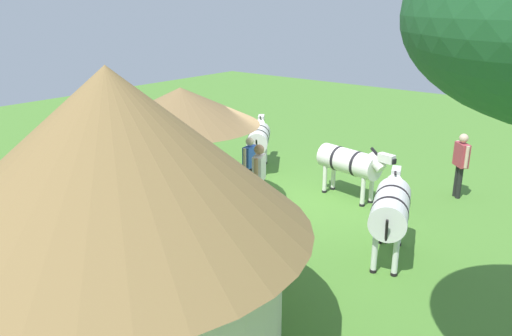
{
  "coord_description": "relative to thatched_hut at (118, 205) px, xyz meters",
  "views": [
    {
      "loc": [
        -6.59,
        9.58,
        4.79
      ],
      "look_at": [
        0.6,
        0.7,
        1.0
      ],
      "focal_mm": 35.17,
      "sensor_mm": 36.0,
      "label": 1
    }
  ],
  "objects": [
    {
      "name": "patio_chair_near_hut",
      "position": [
        4.04,
        -4.35,
        -1.68
      ],
      "size": [
        0.55,
        0.57,
        0.9
      ],
      "rotation": [
        0.0,
        0.0,
        1.19
      ],
      "color": "silver",
      "rests_on": "ground_plane"
    },
    {
      "name": "zebra_toward_hut",
      "position": [
        0.34,
        -7.15,
        -1.25
      ],
      "size": [
        2.3,
        0.9,
        1.49
      ],
      "rotation": [
        0.0,
        0.0,
        1.39
      ],
      "color": "silver",
      "rests_on": "ground_plane"
    },
    {
      "name": "guest_beside_umbrella",
      "position": [
        1.46,
        -4.87,
        -1.16
      ],
      "size": [
        0.39,
        0.57,
        1.73
      ],
      "rotation": [
        0.0,
        0.0,
        1.99
      ],
      "color": "black",
      "rests_on": "ground_plane"
    },
    {
      "name": "shade_umbrella",
      "position": [
        2.94,
        -3.91,
        0.37
      ],
      "size": [
        3.56,
        3.56,
        2.99
      ],
      "color": "#443521",
      "rests_on": "ground_plane"
    },
    {
      "name": "guest_behind_table",
      "position": [
        2.44,
        -5.71,
        -1.27
      ],
      "size": [
        0.25,
        0.56,
        1.55
      ],
      "rotation": [
        0.0,
        0.0,
        4.84
      ],
      "color": "black",
      "rests_on": "ground_plane"
    },
    {
      "name": "zebra_nearest_camera",
      "position": [
        3.62,
        -7.57,
        -1.23
      ],
      "size": [
        1.43,
        1.86,
        1.51
      ],
      "rotation": [
        0.0,
        0.0,
        3.74
      ],
      "color": "silver",
      "rests_on": "ground_plane"
    },
    {
      "name": "striped_lounge_chair",
      "position": [
        0.81,
        -3.87,
        -1.95
      ],
      "size": [
        0.85,
        0.6,
        0.61
      ],
      "rotation": [
        0.0,
        0.0,
        4.77
      ],
      "color": "teal",
      "rests_on": "ground_plane"
    },
    {
      "name": "zebra_by_umbrella",
      "position": [
        -1.79,
        -4.85,
        -1.15
      ],
      "size": [
        1.23,
        2.24,
        1.59
      ],
      "rotation": [
        0.0,
        0.0,
        3.5
      ],
      "color": "silver",
      "rests_on": "ground_plane"
    },
    {
      "name": "ground_plane",
      "position": [
        1.23,
        -5.91,
        -2.2
      ],
      "size": [
        36.0,
        36.0,
        0.0
      ],
      "primitive_type": "plane",
      "color": "#4D8230"
    },
    {
      "name": "patio_chair_near_lawn",
      "position": [
        2.11,
        -4.75,
        -1.68
      ],
      "size": [
        0.61,
        0.61,
        0.9
      ],
      "rotation": [
        0.0,
        0.0,
        -0.78
      ],
      "color": "white",
      "rests_on": "ground_plane"
    },
    {
      "name": "standing_watcher",
      "position": [
        -1.79,
        -8.97,
        -1.19
      ],
      "size": [
        0.47,
        0.47,
        1.68
      ],
      "rotation": [
        0.0,
        0.0,
        -0.79
      ],
      "color": "black",
      "rests_on": "ground_plane"
    },
    {
      "name": "thatched_hut",
      "position": [
        0.0,
        0.0,
        0.0
      ],
      "size": [
        5.29,
        5.29,
        4.06
      ],
      "rotation": [
        0.0,
        0.0,
        3.49
      ],
      "color": "beige",
      "rests_on": "ground_plane"
    },
    {
      "name": "patio_dining_table",
      "position": [
        2.94,
        -3.91,
        -1.55
      ],
      "size": [
        1.48,
        1.19,
        0.74
      ],
      "rotation": [
        0.0,
        0.0,
        -0.25
      ],
      "color": "silver",
      "rests_on": "ground_plane"
    },
    {
      "name": "patio_chair_west_end",
      "position": [
        2.97,
        -2.73,
        -1.68
      ],
      "size": [
        0.45,
        0.43,
        0.9
      ],
      "rotation": [
        0.0,
        0.0,
        -3.16
      ],
      "color": "white",
      "rests_on": "ground_plane"
    }
  ]
}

